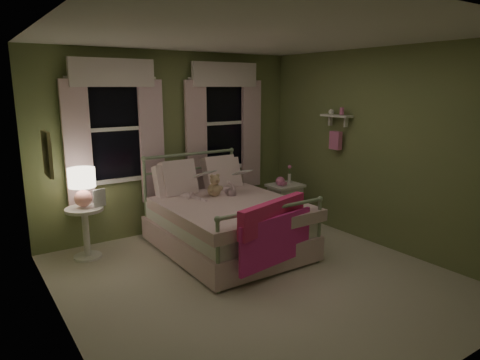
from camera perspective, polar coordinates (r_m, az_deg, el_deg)
room_shell at (r=4.54m, az=2.34°, el=2.12°), size 4.20×4.20×4.20m
bed at (r=5.61m, az=-2.00°, el=-5.52°), size 1.58×2.04×1.18m
pink_throw at (r=4.74m, az=4.61°, el=-6.08°), size 1.09×0.40×0.71m
child_left at (r=5.69m, az=-6.68°, el=0.31°), size 0.28×0.21×0.71m
child_right at (r=5.97m, az=-1.89°, el=0.68°), size 0.38×0.34×0.65m
book_left at (r=5.47m, az=-5.48°, el=0.24°), size 0.21×0.14×0.26m
book_right at (r=5.76m, az=-0.57°, el=0.48°), size 0.21×0.14×0.26m
teddy_bear at (r=5.72m, az=-3.42°, el=-0.94°), size 0.23×0.19×0.31m
nightstand_left at (r=5.66m, az=-19.90°, el=-5.75°), size 0.46×0.46×0.65m
table_lamp at (r=5.52m, az=-20.31°, el=-0.45°), size 0.32×0.32×0.48m
book_nightstand at (r=5.54m, az=-18.88°, el=-3.47°), size 0.21×0.25×0.02m
nightstand_right at (r=6.56m, az=6.05°, el=-1.42°), size 0.50×0.40×0.64m
pink_toy at (r=6.46m, az=5.42°, el=-0.18°), size 0.14×0.19×0.14m
bud_vase at (r=6.62m, az=6.61°, el=0.82°), size 0.06×0.06×0.28m
window_left at (r=5.93m, az=-16.33°, el=7.20°), size 1.34×0.13×1.96m
window_right at (r=6.64m, az=-2.11°, el=8.19°), size 1.34×0.13×1.96m
wall_shelf at (r=6.28m, az=12.68°, el=6.75°), size 0.15×0.50×0.60m
framed_picture at (r=4.30m, az=-24.30°, el=3.16°), size 0.03×0.32×0.42m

